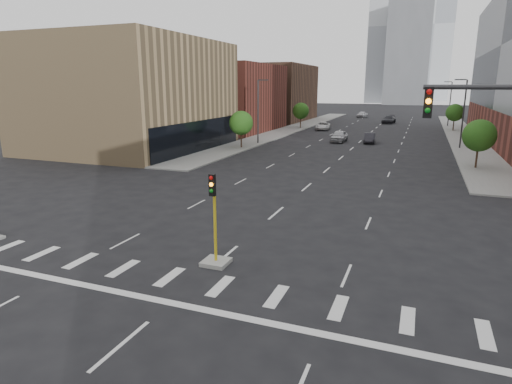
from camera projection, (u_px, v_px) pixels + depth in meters
The scene contains 22 objects.
ground at pixel (75, 384), 12.16m from camera, with size 400.00×400.00×0.00m, color black.
sidewalk_left_far at pixel (294, 128), 84.37m from camera, with size 5.00×92.00×0.15m, color gray.
sidewalk_right_far at pixel (461, 134), 73.87m from camera, with size 5.00×92.00×0.15m, color gray.
building_left_mid at pixel (132, 95), 56.29m from camera, with size 20.00×24.00×14.00m, color tan.
building_left_far_a at pixel (219, 98), 80.06m from camera, with size 20.00×22.00×12.00m, color brown.
building_left_far_b at pixel (266, 93), 103.47m from camera, with size 20.00×24.00×13.00m, color brown.
tower_left at pixel (394, 28), 205.60m from camera, with size 22.00×22.00×70.00m, color #B2B7BC.
tower_right at pixel (434, 26), 234.30m from camera, with size 20.00×20.00×80.00m, color #B2B7BC.
tower_mid at pixel (408, 53), 187.85m from camera, with size 18.00×18.00×44.00m, color slate.
median_traffic_signal at pixel (215, 245), 20.04m from camera, with size 1.20×1.20×4.40m.
streetlight_right_a at pixel (463, 111), 56.04m from camera, with size 1.60×0.22×9.07m.
streetlight_right_b at pixel (450, 102), 87.72m from camera, with size 1.60×0.22×9.07m.
streetlight_left at pixel (259, 109), 60.89m from camera, with size 1.60×0.22×9.07m.
tree_left_near at pixel (241, 123), 56.97m from camera, with size 3.20×3.20×4.85m.
tree_left_far at pixel (301, 111), 84.12m from camera, with size 3.20×3.20×4.85m.
tree_right_near at pixel (479, 136), 42.65m from camera, with size 3.20×3.20×4.85m.
tree_right_far at pixel (455, 113), 78.85m from camera, with size 3.20×3.20×4.85m.
car_near_left at pixel (339, 136), 64.21m from camera, with size 2.03×5.05×1.72m, color #A3A3A7.
car_mid_right at pixel (370, 138), 62.97m from camera, with size 1.54×4.41×1.45m, color #232228.
car_far_left at pixel (323, 126), 81.71m from camera, with size 2.47×5.35×1.49m, color silver.
car_deep_right at pixel (389, 120), 95.57m from camera, with size 2.37×5.84×1.69m, color #222228.
car_distant at pixel (362, 114), 113.28m from camera, with size 1.93×4.80×1.64m, color #BBBBC1.
Camera 1 is at (8.58, -7.92, 8.25)m, focal length 30.00 mm.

